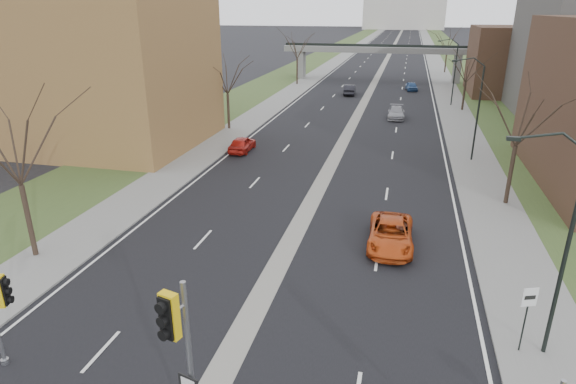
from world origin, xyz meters
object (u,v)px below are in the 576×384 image
at_px(signal_pole_median, 180,346).
at_px(car_right_near, 391,234).
at_px(car_left_near, 242,144).
at_px(car_left_far, 350,90).
at_px(car_right_mid, 396,113).
at_px(speed_limit_sign, 527,308).
at_px(car_right_far, 412,86).

height_order(signal_pole_median, car_right_near, signal_pole_median).
xyz_separation_m(car_left_near, car_left_far, (5.97, 33.73, 0.04)).
height_order(signal_pole_median, car_left_far, signal_pole_median).
relative_size(car_left_near, car_right_mid, 0.88).
bearing_deg(speed_limit_sign, car_right_far, 72.27).
relative_size(speed_limit_sign, car_right_far, 0.69).
bearing_deg(car_left_near, signal_pole_median, 105.65).
distance_m(signal_pole_median, car_right_far, 72.04).
bearing_deg(car_right_mid, signal_pole_median, -96.19).
relative_size(car_left_far, car_right_near, 0.87).
relative_size(signal_pole_median, car_right_far, 1.47).
bearing_deg(car_right_mid, speed_limit_sign, -82.99).
distance_m(speed_limit_sign, car_right_far, 64.39).
height_order(signal_pole_median, car_right_mid, signal_pole_median).
height_order(speed_limit_sign, car_right_near, speed_limit_sign).
distance_m(car_left_far, car_right_near, 50.59).
bearing_deg(speed_limit_sign, car_left_far, 81.60).
bearing_deg(car_left_far, signal_pole_median, 89.83).
height_order(car_left_far, car_right_mid, car_left_far).
height_order(car_right_near, car_right_far, car_right_near).
bearing_deg(car_left_far, car_right_mid, 112.65).
height_order(signal_pole_median, car_right_far, signal_pole_median).
bearing_deg(signal_pole_median, car_right_far, 100.08).
distance_m(car_left_near, car_right_far, 42.84).
bearing_deg(car_left_near, car_right_near, 130.99).
bearing_deg(car_right_near, speed_limit_sign, -57.72).
xyz_separation_m(car_left_near, car_right_mid, (13.48, 18.08, -0.02)).
xyz_separation_m(car_left_far, car_right_mid, (7.51, -15.64, -0.07)).
bearing_deg(car_right_far, car_left_near, -118.52).
distance_m(car_right_near, car_right_far, 56.23).
height_order(car_left_near, car_right_mid, car_left_near).
height_order(car_left_near, car_right_far, car_left_near).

